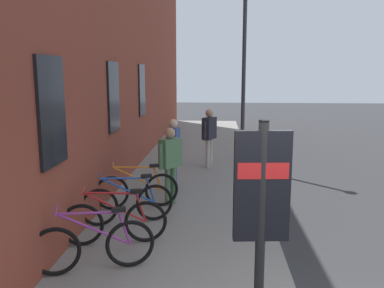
% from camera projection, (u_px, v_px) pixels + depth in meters
% --- Properties ---
extents(ground, '(60.00, 60.00, 0.00)m').
position_uv_depth(ground, '(301.00, 194.00, 9.91)').
color(ground, '#2D2D30').
extents(sidewalk_pavement, '(24.00, 3.50, 0.12)m').
position_uv_depth(sidewalk_pavement, '(194.00, 171.00, 12.03)').
color(sidewalk_pavement, gray).
rests_on(sidewalk_pavement, ground).
extents(station_facade, '(22.00, 0.65, 8.24)m').
position_uv_depth(station_facade, '(130.00, 34.00, 12.42)').
color(station_facade, brown).
rests_on(station_facade, ground).
extents(bicycle_leaning_wall, '(0.69, 1.70, 0.97)m').
position_uv_depth(bicycle_leaning_wall, '(94.00, 246.00, 5.78)').
color(bicycle_leaning_wall, black).
rests_on(bicycle_leaning_wall, sidewalk_pavement).
extents(bicycle_beside_lamp, '(0.55, 1.74, 0.97)m').
position_uv_depth(bicycle_beside_lamp, '(115.00, 222.00, 6.71)').
color(bicycle_beside_lamp, black).
rests_on(bicycle_beside_lamp, sidewalk_pavement).
extents(bicycle_mid_rack, '(0.71, 1.69, 0.97)m').
position_uv_depth(bicycle_mid_rack, '(128.00, 203.00, 7.64)').
color(bicycle_mid_rack, black).
rests_on(bicycle_mid_rack, sidewalk_pavement).
extents(bicycle_by_door, '(0.64, 1.72, 0.97)m').
position_uv_depth(bicycle_by_door, '(137.00, 190.00, 8.50)').
color(bicycle_by_door, black).
rests_on(bicycle_by_door, sidewalk_pavement).
extents(transit_info_sign, '(0.13, 0.55, 2.40)m').
position_uv_depth(transit_info_sign, '(261.00, 201.00, 3.93)').
color(transit_info_sign, black).
rests_on(transit_info_sign, sidewalk_pavement).
extents(pedestrian_crossing_street, '(0.52, 0.49, 1.68)m').
position_uv_depth(pedestrian_crossing_street, '(170.00, 158.00, 8.65)').
color(pedestrian_crossing_street, '#4C724C').
rests_on(pedestrian_crossing_street, sidewalk_pavement).
extents(pedestrian_by_facade, '(0.65, 0.30, 1.73)m').
position_uv_depth(pedestrian_by_facade, '(173.00, 146.00, 9.82)').
color(pedestrian_by_facade, '#334C8C').
rests_on(pedestrian_by_facade, sidewalk_pavement).
extents(pedestrian_near_bus, '(0.61, 0.45, 1.76)m').
position_uv_depth(pedestrian_near_bus, '(209.00, 132.00, 12.07)').
color(pedestrian_near_bus, '#B2A599').
rests_on(pedestrian_near_bus, sidewalk_pavement).
extents(street_lamp, '(0.28, 0.28, 5.19)m').
position_uv_depth(street_lamp, '(244.00, 64.00, 12.14)').
color(street_lamp, '#333338').
rests_on(street_lamp, sidewalk_pavement).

